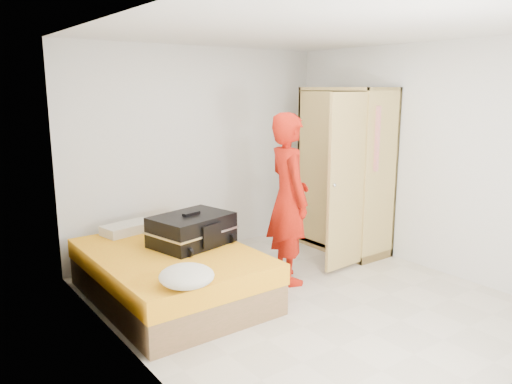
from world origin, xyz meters
TOP-DOWN VIEW (x-y plane):
  - room at (0.00, 0.00)m, footprint 4.00×4.02m
  - bed at (-1.05, 0.82)m, footprint 1.42×2.02m
  - wardrobe at (1.45, 0.86)m, footprint 1.17×1.22m
  - person at (0.21, 0.50)m, footprint 0.62×0.77m
  - suitcase at (-0.77, 0.87)m, footprint 0.91×0.75m
  - round_cushion at (-1.35, -0.08)m, footprint 0.46×0.46m
  - pillow at (-1.13, 1.67)m, footprint 0.62×0.40m

SIDE VIEW (x-z plane):
  - bed at x=-1.05m, z-range 0.00..0.50m
  - pillow at x=-1.13m, z-range 0.50..0.60m
  - round_cushion at x=-1.35m, z-range 0.50..0.67m
  - suitcase at x=-0.77m, z-range 0.48..0.83m
  - person at x=0.21m, z-range 0.00..1.84m
  - wardrobe at x=1.45m, z-range -0.05..2.05m
  - room at x=0.00m, z-range 0.00..2.60m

